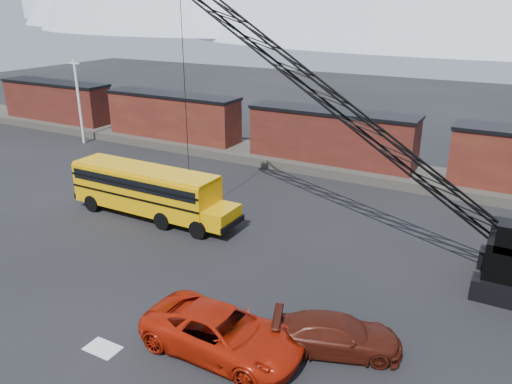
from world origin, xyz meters
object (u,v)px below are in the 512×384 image
(red_pickup, at_px, (222,333))
(crawler_crane, at_px, (348,112))
(school_bus, at_px, (150,190))
(maroon_suv, at_px, (337,335))

(red_pickup, bearing_deg, crawler_crane, -4.50)
(red_pickup, distance_m, crawler_crane, 12.51)
(school_bus, relative_size, maroon_suv, 2.33)
(maroon_suv, bearing_deg, red_pickup, 99.80)
(school_bus, distance_m, red_pickup, 14.34)
(red_pickup, relative_size, maroon_suv, 1.29)
(red_pickup, height_order, maroon_suv, red_pickup)
(maroon_suv, bearing_deg, school_bus, 45.16)
(school_bus, bearing_deg, red_pickup, -38.93)
(school_bus, height_order, maroon_suv, school_bus)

